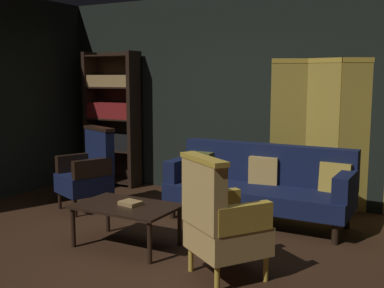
{
  "coord_description": "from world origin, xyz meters",
  "views": [
    {
      "loc": [
        2.42,
        -3.67,
        1.67
      ],
      "look_at": [
        0.0,
        0.8,
        0.95
      ],
      "focal_mm": 44.47,
      "sensor_mm": 36.0,
      "label": 1
    }
  ],
  "objects_px": {
    "coffee_table": "(126,210)",
    "armchair_gilt_accent": "(221,221)",
    "folding_screen": "(340,133)",
    "velvet_couch": "(260,183)",
    "book_tan_leather": "(130,203)",
    "bookshelf": "(113,117)",
    "armchair_wing_left": "(88,171)"
  },
  "relations": [
    {
      "from": "coffee_table",
      "to": "armchair_wing_left",
      "type": "distance_m",
      "value": 1.52
    },
    {
      "from": "bookshelf",
      "to": "coffee_table",
      "type": "height_order",
      "value": "bookshelf"
    },
    {
      "from": "folding_screen",
      "to": "armchair_gilt_accent",
      "type": "bearing_deg",
      "value": -99.62
    },
    {
      "from": "folding_screen",
      "to": "coffee_table",
      "type": "distance_m",
      "value": 2.85
    },
    {
      "from": "bookshelf",
      "to": "velvet_couch",
      "type": "distance_m",
      "value": 2.86
    },
    {
      "from": "coffee_table",
      "to": "armchair_gilt_accent",
      "type": "relative_size",
      "value": 0.96
    },
    {
      "from": "armchair_gilt_accent",
      "to": "book_tan_leather",
      "type": "xyz_separation_m",
      "value": [
        -1.1,
        0.25,
        -0.05
      ]
    },
    {
      "from": "armchair_gilt_accent",
      "to": "armchair_wing_left",
      "type": "relative_size",
      "value": 1.0
    },
    {
      "from": "armchair_gilt_accent",
      "to": "coffee_table",
      "type": "bearing_deg",
      "value": 168.33
    },
    {
      "from": "folding_screen",
      "to": "book_tan_leather",
      "type": "relative_size",
      "value": 9.54
    },
    {
      "from": "armchair_gilt_accent",
      "to": "folding_screen",
      "type": "bearing_deg",
      "value": 80.38
    },
    {
      "from": "bookshelf",
      "to": "coffee_table",
      "type": "relative_size",
      "value": 2.05
    },
    {
      "from": "armchair_gilt_accent",
      "to": "armchair_wing_left",
      "type": "distance_m",
      "value": 2.62
    },
    {
      "from": "folding_screen",
      "to": "armchair_gilt_accent",
      "type": "distance_m",
      "value": 2.62
    },
    {
      "from": "armchair_wing_left",
      "to": "coffee_table",
      "type": "bearing_deg",
      "value": -35.5
    },
    {
      "from": "armchair_wing_left",
      "to": "book_tan_leather",
      "type": "distance_m",
      "value": 1.53
    },
    {
      "from": "coffee_table",
      "to": "armchair_gilt_accent",
      "type": "bearing_deg",
      "value": -11.67
    },
    {
      "from": "folding_screen",
      "to": "book_tan_leather",
      "type": "xyz_separation_m",
      "value": [
        -1.53,
        -2.28,
        -0.55
      ]
    },
    {
      "from": "bookshelf",
      "to": "armchair_wing_left",
      "type": "xyz_separation_m",
      "value": [
        0.61,
        -1.3,
        -0.57
      ]
    },
    {
      "from": "velvet_couch",
      "to": "armchair_gilt_accent",
      "type": "xyz_separation_m",
      "value": [
        0.27,
        -1.67,
        0.04
      ]
    },
    {
      "from": "folding_screen",
      "to": "armchair_wing_left",
      "type": "height_order",
      "value": "folding_screen"
    },
    {
      "from": "book_tan_leather",
      "to": "armchair_gilt_accent",
      "type": "bearing_deg",
      "value": -13.04
    },
    {
      "from": "velvet_couch",
      "to": "book_tan_leather",
      "type": "relative_size",
      "value": 10.64
    },
    {
      "from": "velvet_couch",
      "to": "armchair_gilt_accent",
      "type": "relative_size",
      "value": 2.04
    },
    {
      "from": "folding_screen",
      "to": "armchair_gilt_accent",
      "type": "height_order",
      "value": "folding_screen"
    },
    {
      "from": "folding_screen",
      "to": "book_tan_leather",
      "type": "height_order",
      "value": "folding_screen"
    },
    {
      "from": "velvet_couch",
      "to": "coffee_table",
      "type": "bearing_deg",
      "value": -120.87
    },
    {
      "from": "armchair_gilt_accent",
      "to": "armchair_wing_left",
      "type": "xyz_separation_m",
      "value": [
        -2.37,
        1.11,
        0.0
      ]
    },
    {
      "from": "velvet_couch",
      "to": "folding_screen",
      "type": "bearing_deg",
      "value": 50.79
    },
    {
      "from": "coffee_table",
      "to": "armchair_gilt_accent",
      "type": "height_order",
      "value": "armchair_gilt_accent"
    },
    {
      "from": "folding_screen",
      "to": "bookshelf",
      "type": "xyz_separation_m",
      "value": [
        -3.4,
        -0.12,
        0.07
      ]
    },
    {
      "from": "bookshelf",
      "to": "book_tan_leather",
      "type": "height_order",
      "value": "bookshelf"
    }
  ]
}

